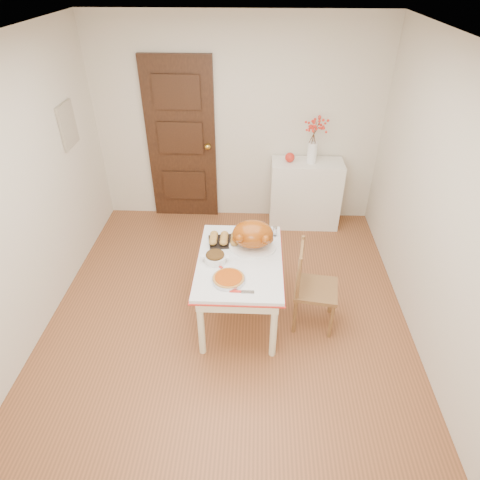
{
  "coord_description": "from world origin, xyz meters",
  "views": [
    {
      "loc": [
        0.25,
        -2.95,
        2.98
      ],
      "look_at": [
        0.11,
        0.1,
        0.86
      ],
      "focal_mm": 31.11,
      "sensor_mm": 36.0,
      "label": 1
    }
  ],
  "objects_px": {
    "turkey_platter": "(253,236)",
    "pumpkin_pie": "(229,278)",
    "chair_oak": "(316,287)",
    "kitchen_table": "(240,288)",
    "sideboard": "(305,194)"
  },
  "relations": [
    {
      "from": "turkey_platter",
      "to": "chair_oak",
      "type": "bearing_deg",
      "value": -37.25
    },
    {
      "from": "chair_oak",
      "to": "kitchen_table",
      "type": "bearing_deg",
      "value": 92.31
    },
    {
      "from": "sideboard",
      "to": "kitchen_table",
      "type": "relative_size",
      "value": 0.76
    },
    {
      "from": "chair_oak",
      "to": "turkey_platter",
      "type": "distance_m",
      "value": 0.76
    },
    {
      "from": "chair_oak",
      "to": "pumpkin_pie",
      "type": "relative_size",
      "value": 3.16
    },
    {
      "from": "kitchen_table",
      "to": "pumpkin_pie",
      "type": "xyz_separation_m",
      "value": [
        -0.08,
        -0.3,
        0.37
      ]
    },
    {
      "from": "sideboard",
      "to": "turkey_platter",
      "type": "distance_m",
      "value": 1.72
    },
    {
      "from": "turkey_platter",
      "to": "pumpkin_pie",
      "type": "bearing_deg",
      "value": -125.52
    },
    {
      "from": "sideboard",
      "to": "chair_oak",
      "type": "bearing_deg",
      "value": -91.55
    },
    {
      "from": "pumpkin_pie",
      "to": "turkey_platter",
      "type": "bearing_deg",
      "value": 68.36
    },
    {
      "from": "kitchen_table",
      "to": "sideboard",
      "type": "bearing_deg",
      "value": 66.38
    },
    {
      "from": "turkey_platter",
      "to": "sideboard",
      "type": "bearing_deg",
      "value": 53.51
    },
    {
      "from": "sideboard",
      "to": "turkey_platter",
      "type": "bearing_deg",
      "value": -112.62
    },
    {
      "from": "turkey_platter",
      "to": "kitchen_table",
      "type": "bearing_deg",
      "value": -135.37
    },
    {
      "from": "sideboard",
      "to": "kitchen_table",
      "type": "height_order",
      "value": "sideboard"
    }
  ]
}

